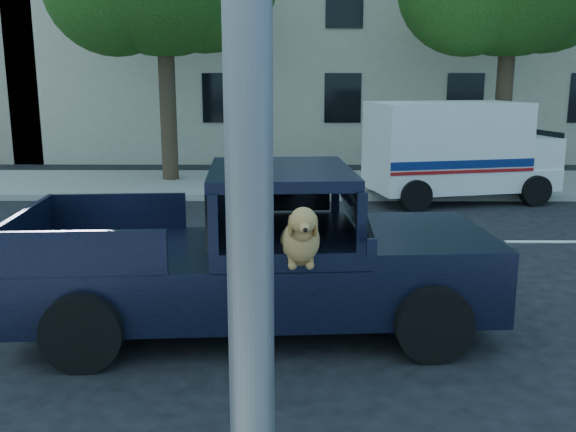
% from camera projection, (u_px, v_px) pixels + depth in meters
% --- Properties ---
extents(ground, '(120.00, 120.00, 0.00)m').
position_uv_depth(ground, '(343.00, 309.00, 8.29)').
color(ground, black).
rests_on(ground, ground).
extents(far_sidewalk, '(60.00, 4.00, 0.15)m').
position_uv_depth(far_sidewalk, '(316.00, 184.00, 17.26)').
color(far_sidewalk, gray).
rests_on(far_sidewalk, ground).
extents(lane_stripes, '(21.60, 0.14, 0.01)m').
position_uv_depth(lane_stripes, '(439.00, 242.00, 11.60)').
color(lane_stripes, silver).
rests_on(lane_stripes, ground).
extents(building_main, '(26.00, 6.00, 9.00)m').
position_uv_depth(building_main, '(392.00, 31.00, 23.41)').
color(building_main, beige).
rests_on(building_main, ground).
extents(pickup_truck, '(5.51, 2.87, 1.92)m').
position_uv_depth(pickup_truck, '(251.00, 275.00, 7.56)').
color(pickup_truck, black).
rests_on(pickup_truck, ground).
extents(mail_truck, '(4.58, 2.94, 2.33)m').
position_uv_depth(mail_truck, '(456.00, 158.00, 15.16)').
color(mail_truck, silver).
rests_on(mail_truck, ground).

